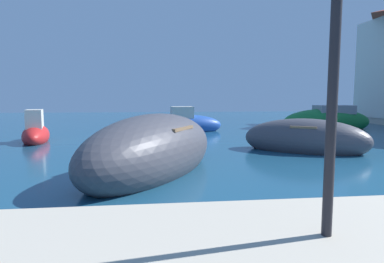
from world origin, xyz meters
TOP-DOWN VIEW (x-y plane):
  - moored_boat_0 at (-5.44, 13.30)m, footprint 4.48×1.95m
  - moored_boat_1 at (-7.48, 2.41)m, footprint 5.12×6.80m
  - moored_boat_2 at (-1.53, 5.31)m, footprint 5.08×4.13m
  - moored_boat_3 at (-13.12, 9.39)m, footprint 1.92×3.56m
  - moored_boat_4 at (3.95, 13.51)m, footprint 5.99×1.99m
  - quayside_lamp_post at (-5.44, -3.40)m, footprint 0.28×0.28m

SIDE VIEW (x-z plane):
  - moored_boat_3 at x=-13.12m, z-range -0.49..1.31m
  - moored_boat_0 at x=-5.44m, z-range -0.47..1.38m
  - moored_boat_2 at x=-1.53m, z-range -0.37..1.31m
  - moored_boat_4 at x=3.95m, z-range -0.44..1.55m
  - moored_boat_1 at x=-7.48m, z-range -0.48..1.67m
  - quayside_lamp_post at x=-5.44m, z-range 0.94..4.66m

